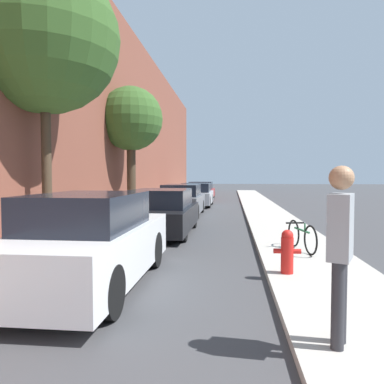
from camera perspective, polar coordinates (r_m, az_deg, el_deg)
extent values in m
plane|color=#3D3D3F|center=(15.76, 1.54, -4.03)|extent=(120.00, 120.00, 0.00)
cube|color=#ADA89E|center=(16.25, -8.73, -3.65)|extent=(2.00, 52.00, 0.12)
cube|color=#ADA89E|center=(15.79, 12.11, -3.86)|extent=(2.00, 52.00, 0.12)
cube|color=brown|center=(16.80, -13.40, 12.38)|extent=(0.70, 52.00, 9.39)
cylinder|color=black|center=(7.84, -16.77, -8.41)|extent=(0.22, 0.70, 0.70)
cylinder|color=black|center=(7.40, -6.03, -8.98)|extent=(0.22, 0.70, 0.70)
cylinder|color=black|center=(5.57, -27.72, -13.17)|extent=(0.22, 0.70, 0.70)
cylinder|color=black|center=(4.93, -12.79, -15.01)|extent=(0.22, 0.70, 0.70)
cube|color=silver|center=(6.32, -15.28, -8.83)|extent=(1.68, 4.26, 0.80)
cube|color=black|center=(6.06, -15.95, -2.86)|extent=(1.48, 2.22, 0.55)
cylinder|color=black|center=(13.01, -7.04, -4.05)|extent=(0.22, 0.65, 0.65)
cylinder|color=black|center=(12.74, 0.16, -4.18)|extent=(0.22, 0.65, 0.65)
cylinder|color=black|center=(10.42, -10.47, -5.76)|extent=(0.22, 0.65, 0.65)
cylinder|color=black|center=(10.08, -1.46, -6.00)|extent=(0.22, 0.65, 0.65)
cube|color=black|center=(11.51, -4.62, -3.97)|extent=(1.86, 4.36, 0.67)
cube|color=black|center=(11.28, -4.79, -0.98)|extent=(1.64, 2.27, 0.56)
cylinder|color=black|center=(18.12, -3.36, -2.19)|extent=(0.22, 0.61, 0.61)
cylinder|color=black|center=(17.93, 1.48, -2.24)|extent=(0.22, 0.61, 0.61)
cylinder|color=black|center=(15.39, -5.08, -3.06)|extent=(0.22, 0.61, 0.61)
cylinder|color=black|center=(15.16, 0.62, -3.14)|extent=(0.22, 0.61, 0.61)
cube|color=slate|center=(16.61, -1.55, -1.82)|extent=(1.74, 4.49, 0.74)
cube|color=black|center=(16.39, -1.64, 0.31)|extent=(1.53, 2.34, 0.51)
cylinder|color=black|center=(22.95, -0.92, -1.08)|extent=(0.22, 0.67, 0.67)
cylinder|color=black|center=(22.81, 3.00, -1.11)|extent=(0.22, 0.67, 0.67)
cylinder|color=black|center=(20.43, -1.81, -1.55)|extent=(0.22, 0.67, 0.67)
cylinder|color=black|center=(20.27, 2.60, -1.59)|extent=(0.22, 0.67, 0.67)
cube|color=silver|center=(21.59, 0.73, -0.85)|extent=(1.79, 4.11, 0.66)
cube|color=black|center=(21.40, 0.69, 0.70)|extent=(1.57, 2.14, 0.52)
cylinder|color=black|center=(29.26, 0.12, -0.31)|extent=(0.22, 0.63, 0.63)
cylinder|color=black|center=(29.13, 3.30, -0.33)|extent=(0.22, 0.63, 0.63)
cylinder|color=black|center=(26.39, -0.55, -0.63)|extent=(0.22, 0.63, 0.63)
cylinder|color=black|center=(26.25, 2.98, -0.66)|extent=(0.22, 0.63, 0.63)
cube|color=maroon|center=(27.74, 1.47, -0.15)|extent=(1.85, 4.67, 0.60)
cube|color=black|center=(27.53, 1.44, 1.04)|extent=(1.63, 2.43, 0.56)
cylinder|color=#423323|center=(9.87, -21.81, 4.36)|extent=(0.24, 0.24, 4.09)
sphere|color=#335623|center=(10.43, -22.12, 21.46)|extent=(3.71, 3.71, 3.71)
cylinder|color=#423323|center=(16.37, -9.47, 2.62)|extent=(0.39, 0.39, 3.43)
sphere|color=#335623|center=(16.56, -9.54, 11.25)|extent=(2.81, 2.81, 2.81)
cylinder|color=red|center=(6.68, 14.66, -9.58)|extent=(0.22, 0.22, 0.63)
sphere|color=red|center=(6.62, 14.70, -6.61)|extent=(0.21, 0.21, 0.21)
cylinder|color=red|center=(6.65, 13.25, -8.97)|extent=(0.14, 0.09, 0.09)
cylinder|color=red|center=(6.69, 16.08, -8.92)|extent=(0.14, 0.09, 0.09)
cylinder|color=#2D2D33|center=(4.18, 22.20, -15.39)|extent=(0.17, 0.17, 0.88)
cylinder|color=#2D2D33|center=(4.02, 21.85, -16.14)|extent=(0.17, 0.17, 0.88)
cube|color=#999EA3|center=(3.93, 22.22, -5.05)|extent=(0.35, 0.44, 0.66)
sphere|color=tan|center=(3.90, 22.35, 2.08)|extent=(0.24, 0.24, 0.24)
torus|color=black|center=(9.13, 15.62, -6.23)|extent=(0.18, 0.64, 0.65)
torus|color=black|center=(8.28, 18.06, -7.18)|extent=(0.18, 0.64, 0.65)
cube|color=#2D7547|center=(8.68, 16.79, -5.73)|extent=(0.21, 0.78, 0.04)
cylinder|color=#2D7547|center=(8.52, 17.25, -5.30)|extent=(0.04, 0.04, 0.18)
cube|color=black|center=(9.03, 15.82, -4.67)|extent=(0.44, 0.13, 0.04)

